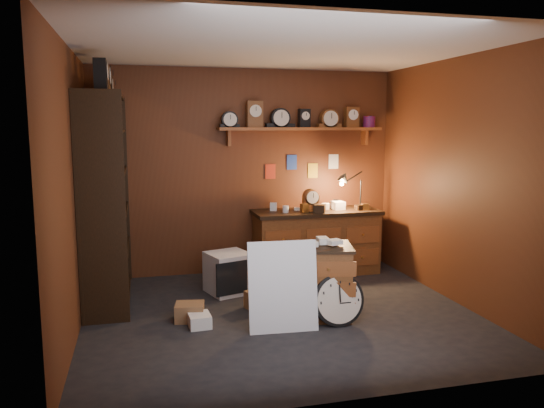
% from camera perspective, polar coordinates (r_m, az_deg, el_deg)
% --- Properties ---
extents(floor, '(4.00, 4.00, 0.00)m').
position_cam_1_polar(floor, '(5.65, 1.05, -11.86)').
color(floor, black).
rests_on(floor, ground).
extents(room_shell, '(4.02, 3.62, 2.71)m').
position_cam_1_polar(room_shell, '(5.42, 1.26, 5.92)').
color(room_shell, '#572A14').
rests_on(room_shell, ground).
extents(shelving_unit, '(0.47, 1.60, 2.58)m').
position_cam_1_polar(shelving_unit, '(6.15, -17.78, 1.43)').
color(shelving_unit, black).
rests_on(shelving_unit, ground).
extents(workbench, '(1.68, 0.66, 1.36)m').
position_cam_1_polar(workbench, '(7.12, 4.76, -3.66)').
color(workbench, brown).
rests_on(workbench, ground).
extents(low_cabinet, '(0.77, 0.69, 0.84)m').
position_cam_1_polar(low_cabinet, '(5.52, 5.10, -7.91)').
color(low_cabinet, brown).
rests_on(low_cabinet, ground).
extents(big_round_clock, '(0.52, 0.17, 0.52)m').
position_cam_1_polar(big_round_clock, '(5.34, 7.16, -10.21)').
color(big_round_clock, black).
rests_on(big_round_clock, ground).
extents(white_panel, '(0.68, 0.23, 0.88)m').
position_cam_1_polar(white_panel, '(5.27, 1.17, -13.35)').
color(white_panel, silver).
rests_on(white_panel, ground).
extents(mini_fridge, '(0.58, 0.60, 0.48)m').
position_cam_1_polar(mini_fridge, '(6.32, -4.70, -7.38)').
color(mini_fridge, silver).
rests_on(mini_fridge, ground).
extents(floor_box_a, '(0.32, 0.29, 0.18)m').
position_cam_1_polar(floor_box_a, '(5.54, -8.84, -11.40)').
color(floor_box_a, brown).
rests_on(floor_box_a, ground).
extents(floor_box_b, '(0.22, 0.26, 0.13)m').
position_cam_1_polar(floor_box_b, '(5.37, -7.82, -12.29)').
color(floor_box_b, white).
rests_on(floor_box_b, ground).
extents(floor_box_c, '(0.30, 0.28, 0.19)m').
position_cam_1_polar(floor_box_c, '(5.82, -1.48, -10.27)').
color(floor_box_c, brown).
rests_on(floor_box_c, ground).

